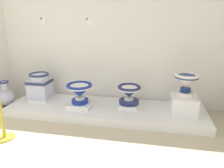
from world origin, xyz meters
name	(u,v)px	position (x,y,z in m)	size (l,w,h in m)	color
wall_back	(111,3)	(1.87, 2.60, 1.65)	(3.94, 0.06, 3.29)	white
display_platform	(105,110)	(1.87, 2.12, 0.06)	(3.00, 0.85, 0.11)	white
plinth_block_rightmost	(41,99)	(0.77, 2.19, 0.14)	(0.32, 0.30, 0.04)	white
antique_toilet_rightmost	(40,85)	(0.77, 2.19, 0.38)	(0.33, 0.32, 0.42)	silver
plinth_block_squat_floral	(80,105)	(1.50, 2.04, 0.15)	(0.34, 0.33, 0.07)	white
antique_toilet_squat_floral	(80,91)	(1.50, 2.04, 0.38)	(0.39, 0.39, 0.30)	#162A96
plinth_block_pale_glazed	(129,105)	(2.23, 2.18, 0.14)	(0.28, 0.30, 0.06)	white
antique_toilet_pale_glazed	(129,93)	(2.23, 2.18, 0.35)	(0.35, 0.35, 0.28)	navy
plinth_block_tall_cobalt	(184,104)	(3.02, 2.12, 0.24)	(0.36, 0.36, 0.25)	white
antique_toilet_tall_cobalt	(186,82)	(3.02, 2.12, 0.58)	(0.34, 0.34, 0.33)	white
info_placard_first	(43,21)	(0.73, 2.56, 1.38)	(0.09, 0.01, 0.12)	white
info_placard_second	(89,21)	(1.52, 2.56, 1.37)	(0.09, 0.01, 0.13)	white
decorative_vase_companion	(6,96)	(0.20, 2.07, 0.18)	(0.28, 0.28, 0.44)	navy
stanchion_post_near_left	(1,112)	(0.82, 1.18, 0.35)	(0.23, 0.23, 1.05)	gold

